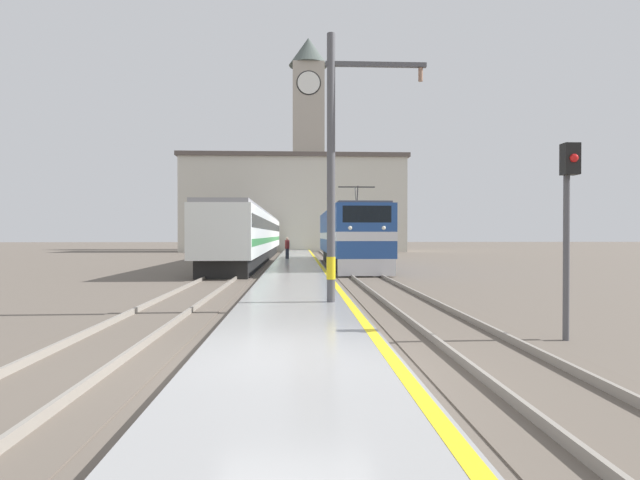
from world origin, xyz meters
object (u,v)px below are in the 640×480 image
catenary_mast (336,166)px  person_on_platform (287,248)px  signal_post (568,208)px  clock_tower (308,137)px  passenger_train (253,235)px  locomotive_train (349,237)px

catenary_mast → person_on_platform: bearing=94.3°
person_on_platform → signal_post: signal_post is taller
clock_tower → signal_post: clock_tower is taller
passenger_train → person_on_platform: passenger_train is taller
clock_tower → locomotive_train: bearing=-87.4°
locomotive_train → clock_tower: 40.66m
locomotive_train → clock_tower: size_ratio=0.57×
locomotive_train → signal_post: bearing=-85.1°
catenary_mast → person_on_platform: size_ratio=4.48×
catenary_mast → passenger_train: bearing=99.9°
passenger_train → person_on_platform: 3.66m
catenary_mast → person_on_platform: 23.98m
person_on_platform → signal_post: (5.96, -27.58, 1.47)m
locomotive_train → signal_post: 22.39m
locomotive_train → signal_post: (1.93, -22.30, 0.64)m
locomotive_train → passenger_train: bearing=131.9°
catenary_mast → signal_post: size_ratio=1.87×
catenary_mast → clock_tower: bearing=89.5°
person_on_platform → signal_post: size_ratio=0.42×
clock_tower → passenger_train: bearing=-99.3°
locomotive_train → person_on_platform: bearing=127.4°
locomotive_train → person_on_platform: size_ratio=10.55×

